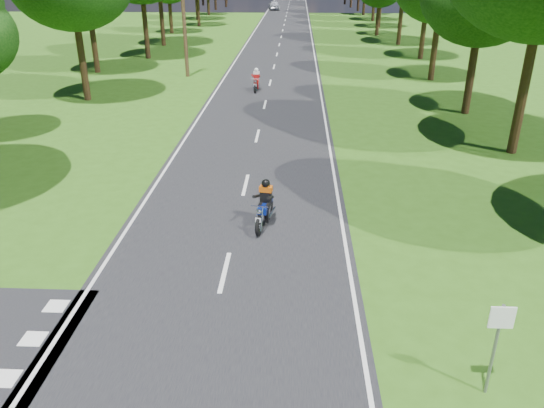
{
  "coord_description": "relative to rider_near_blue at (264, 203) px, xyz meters",
  "views": [
    {
      "loc": [
        1.81,
        -9.86,
        7.46
      ],
      "look_at": [
        1.16,
        4.0,
        1.1
      ],
      "focal_mm": 35.0,
      "sensor_mm": 36.0,
      "label": 1
    }
  ],
  "objects": [
    {
      "name": "telegraph_pole",
      "position": [
        -6.88,
        23.18,
        3.33
      ],
      "size": [
        1.2,
        0.26,
        8.0
      ],
      "color": "#382616",
      "rests_on": "ground"
    },
    {
      "name": "rider_far_red",
      "position": [
        -1.64,
        18.71,
        -0.02
      ],
      "size": [
        0.6,
        1.69,
        1.4
      ],
      "primitive_type": null,
      "rotation": [
        0.0,
        0.0,
        -0.02
      ],
      "color": "#9C0E0C",
      "rests_on": "main_road"
    },
    {
      "name": "main_road",
      "position": [
        -0.88,
        45.18,
        -0.73
      ],
      "size": [
        7.0,
        140.0,
        0.02
      ],
      "primitive_type": "cube",
      "color": "black",
      "rests_on": "ground"
    },
    {
      "name": "road_sign",
      "position": [
        4.62,
        -6.83,
        0.6
      ],
      "size": [
        0.45,
        0.07,
        2.0
      ],
      "color": "slate",
      "rests_on": "ground"
    },
    {
      "name": "distant_car",
      "position": [
        -3.19,
        80.6,
        0.01
      ],
      "size": [
        2.31,
        4.52,
        1.48
      ],
      "primitive_type": "imported",
      "rotation": [
        0.0,
        0.0,
        0.14
      ],
      "color": "silver",
      "rests_on": "main_road"
    },
    {
      "name": "ground",
      "position": [
        -0.88,
        -4.82,
        -0.74
      ],
      "size": [
        160.0,
        160.0,
        0.0
      ],
      "primitive_type": "plane",
      "color": "#2D5513",
      "rests_on": "ground"
    },
    {
      "name": "rider_near_blue",
      "position": [
        0.0,
        0.0,
        0.0
      ],
      "size": [
        0.87,
        1.81,
        1.45
      ],
      "primitive_type": null,
      "rotation": [
        0.0,
        0.0,
        -0.18
      ],
      "color": "navy",
      "rests_on": "main_road"
    },
    {
      "name": "road_markings",
      "position": [
        -1.02,
        43.31,
        -0.72
      ],
      "size": [
        7.4,
        140.0,
        0.01
      ],
      "color": "silver",
      "rests_on": "main_road"
    }
  ]
}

